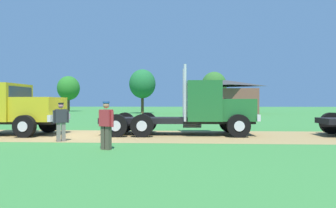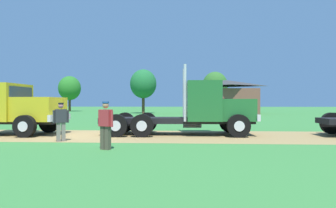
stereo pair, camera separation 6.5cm
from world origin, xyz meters
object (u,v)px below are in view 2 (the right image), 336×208
(visitor_by_barrel, at_px, (106,123))
(visitor_standing_near, at_px, (61,120))
(truck_foreground_white, at_px, (200,110))
(truck_near_left, at_px, (8,110))
(shed_building, at_px, (226,97))

(visitor_by_barrel, bearing_deg, visitor_standing_near, 141.01)
(truck_foreground_white, bearing_deg, truck_near_left, -176.84)
(truck_near_left, bearing_deg, visitor_standing_near, -31.87)
(visitor_by_barrel, bearing_deg, truck_foreground_white, 54.49)
(visitor_by_barrel, height_order, shed_building, shed_building)
(visitor_standing_near, distance_m, visitor_by_barrel, 3.23)
(truck_foreground_white, relative_size, truck_near_left, 1.02)
(truck_foreground_white, height_order, shed_building, shed_building)
(visitor_standing_near, relative_size, shed_building, 0.18)
(truck_foreground_white, xyz_separation_m, visitor_standing_near, (-6.08, -2.97, -0.38))
(visitor_standing_near, xyz_separation_m, shed_building, (11.33, 31.66, 1.50))
(visitor_by_barrel, distance_m, shed_building, 34.86)
(shed_building, bearing_deg, visitor_by_barrel, -104.67)
(visitor_standing_near, bearing_deg, shed_building, 70.30)
(truck_foreground_white, xyz_separation_m, shed_building, (5.25, 28.68, 1.13))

